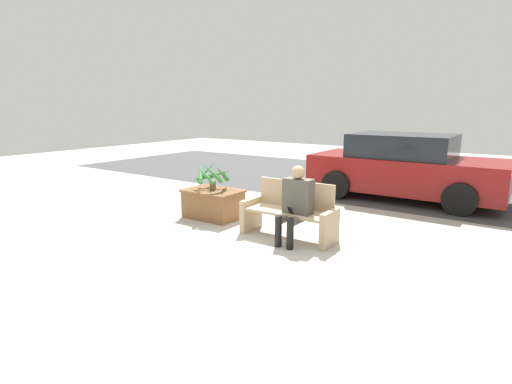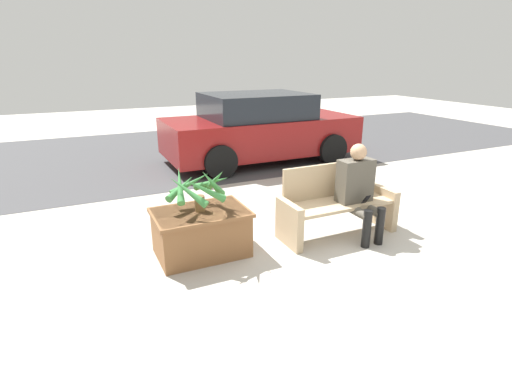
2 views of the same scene
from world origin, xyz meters
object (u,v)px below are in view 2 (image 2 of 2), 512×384
(person_seated, at_px, (359,187))
(potted_plant, at_px, (198,187))
(parked_car, at_px, (259,128))
(bench, at_px, (336,204))
(planter_box, at_px, (201,231))

(person_seated, distance_m, potted_plant, 1.98)
(potted_plant, bearing_deg, parked_car, 55.62)
(bench, xyz_separation_m, person_seated, (0.20, -0.18, 0.25))
(bench, distance_m, parked_car, 3.91)
(bench, relative_size, potted_plant, 2.04)
(parked_car, bearing_deg, person_seated, -97.85)
(bench, bearing_deg, parked_car, 78.94)
(planter_box, bearing_deg, person_seated, -10.02)
(person_seated, xyz_separation_m, parked_car, (0.55, 4.00, 0.07))
(planter_box, xyz_separation_m, potted_plant, (-0.01, 0.01, 0.53))
(potted_plant, bearing_deg, planter_box, -65.43)
(bench, distance_m, potted_plant, 1.80)
(potted_plant, bearing_deg, bench, -5.94)
(potted_plant, relative_size, parked_car, 0.18)
(potted_plant, height_order, parked_car, parked_car)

